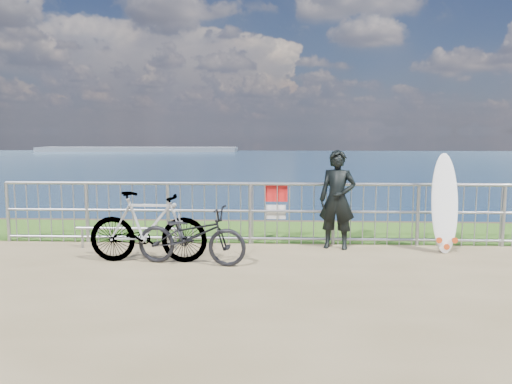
{
  "coord_description": "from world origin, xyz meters",
  "views": [
    {
      "loc": [
        0.02,
        -7.3,
        2.04
      ],
      "look_at": [
        -0.37,
        1.2,
        1.0
      ],
      "focal_mm": 35.0,
      "sensor_mm": 36.0,
      "label": 1
    }
  ],
  "objects_px": {
    "bicycle_near": "(191,235)",
    "bicycle_far": "(148,227)",
    "surfer": "(337,200)",
    "surfboard": "(445,207)"
  },
  "relations": [
    {
      "from": "bicycle_near",
      "to": "bicycle_far",
      "type": "bearing_deg",
      "value": 90.55
    },
    {
      "from": "surfer",
      "to": "surfboard",
      "type": "height_order",
      "value": "surfer"
    },
    {
      "from": "surfboard",
      "to": "bicycle_far",
      "type": "distance_m",
      "value": 4.92
    },
    {
      "from": "surfer",
      "to": "surfboard",
      "type": "relative_size",
      "value": 1.02
    },
    {
      "from": "surfer",
      "to": "bicycle_near",
      "type": "xyz_separation_m",
      "value": [
        -2.35,
        -1.18,
        -0.41
      ]
    },
    {
      "from": "bicycle_far",
      "to": "surfer",
      "type": "bearing_deg",
      "value": -69.61
    },
    {
      "from": "surfboard",
      "to": "bicycle_near",
      "type": "xyz_separation_m",
      "value": [
        -4.13,
        -1.0,
        -0.32
      ]
    },
    {
      "from": "surfboard",
      "to": "bicycle_near",
      "type": "relative_size",
      "value": 0.98
    },
    {
      "from": "surfer",
      "to": "surfboard",
      "type": "distance_m",
      "value": 1.79
    },
    {
      "from": "bicycle_near",
      "to": "bicycle_far",
      "type": "height_order",
      "value": "bicycle_far"
    }
  ]
}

